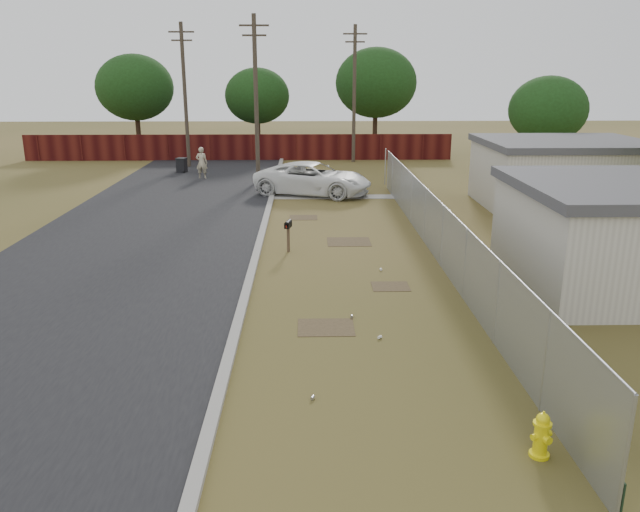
{
  "coord_description": "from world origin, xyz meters",
  "views": [
    {
      "loc": [
        -1.26,
        -19.3,
        6.14
      ],
      "look_at": [
        -0.89,
        -2.48,
        1.1
      ],
      "focal_mm": 35.0,
      "sensor_mm": 36.0,
      "label": 1
    }
  ],
  "objects_px": {
    "fire_hydrant": "(541,436)",
    "trash_bin": "(182,165)",
    "mailbox": "(288,227)",
    "pickup_truck": "(313,179)",
    "pedestrian": "(202,163)"
  },
  "relations": [
    {
      "from": "fire_hydrant",
      "to": "pedestrian",
      "type": "xyz_separation_m",
      "value": [
        -9.95,
        27.73,
        0.53
      ]
    },
    {
      "from": "fire_hydrant",
      "to": "mailbox",
      "type": "height_order",
      "value": "mailbox"
    },
    {
      "from": "pickup_truck",
      "to": "pedestrian",
      "type": "relative_size",
      "value": 3.2
    },
    {
      "from": "fire_hydrant",
      "to": "mailbox",
      "type": "xyz_separation_m",
      "value": [
        -4.47,
        12.19,
        0.5
      ]
    },
    {
      "from": "pickup_truck",
      "to": "pedestrian",
      "type": "bearing_deg",
      "value": 71.59
    },
    {
      "from": "mailbox",
      "to": "pickup_truck",
      "type": "xyz_separation_m",
      "value": [
        0.99,
        10.46,
        -0.07
      ]
    },
    {
      "from": "fire_hydrant",
      "to": "mailbox",
      "type": "distance_m",
      "value": 12.99
    },
    {
      "from": "mailbox",
      "to": "pedestrian",
      "type": "bearing_deg",
      "value": 109.41
    },
    {
      "from": "fire_hydrant",
      "to": "trash_bin",
      "type": "relative_size",
      "value": 0.91
    },
    {
      "from": "mailbox",
      "to": "trash_bin",
      "type": "xyz_separation_m",
      "value": [
        -7.09,
        17.79,
        -0.42
      ]
    },
    {
      "from": "trash_bin",
      "to": "pedestrian",
      "type": "bearing_deg",
      "value": -54.21
    },
    {
      "from": "pickup_truck",
      "to": "mailbox",
      "type": "bearing_deg",
      "value": -165.67
    },
    {
      "from": "mailbox",
      "to": "trash_bin",
      "type": "height_order",
      "value": "mailbox"
    },
    {
      "from": "pedestrian",
      "to": "pickup_truck",
      "type": "bearing_deg",
      "value": 145.79
    },
    {
      "from": "mailbox",
      "to": "pedestrian",
      "type": "height_order",
      "value": "pedestrian"
    }
  ]
}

